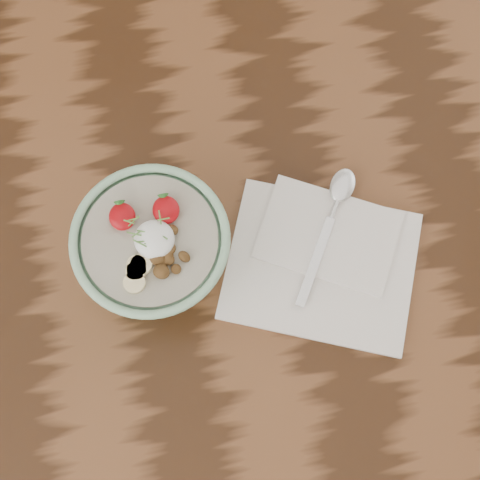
{
  "coord_description": "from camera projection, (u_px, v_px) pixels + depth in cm",
  "views": [
    {
      "loc": [
        6.44,
        -29.55,
        161.23
      ],
      "look_at": [
        10.89,
        -8.01,
        86.37
      ],
      "focal_mm": 50.0,
      "sensor_mm": 36.0,
      "label": 1
    }
  ],
  "objects": [
    {
      "name": "spoon",
      "position": [
        336.0,
        204.0,
        0.89
      ],
      "size": [
        12.72,
        18.27,
        1.06
      ],
      "rotation": [
        0.0,
        0.0,
        -0.56
      ],
      "color": "silver",
      "rests_on": "napkin"
    },
    {
      "name": "breakfast_bowl",
      "position": [
        154.0,
        248.0,
        0.83
      ],
      "size": [
        19.23,
        19.23,
        12.61
      ],
      "rotation": [
        0.0,
        0.0,
        -0.39
      ],
      "color": "#8ABA95",
      "rests_on": "table"
    },
    {
      "name": "napkin",
      "position": [
        322.0,
        259.0,
        0.88
      ],
      "size": [
        30.21,
        27.83,
        1.5
      ],
      "rotation": [
        0.0,
        0.0,
        -0.42
      ],
      "color": "silver",
      "rests_on": "table"
    },
    {
      "name": "table",
      "position": [
        158.0,
        243.0,
        0.99
      ],
      "size": [
        160.0,
        90.0,
        75.0
      ],
      "color": "black",
      "rests_on": "ground"
    }
  ]
}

